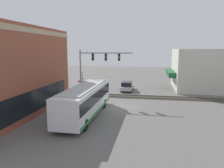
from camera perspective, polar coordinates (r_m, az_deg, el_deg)
name	(u,v)px	position (r m, az deg, el deg)	size (l,w,h in m)	color
ground_plane	(119,107)	(25.56, 1.74, -6.09)	(120.00, 120.00, 0.00)	#605E5B
shop_building	(198,69)	(39.80, 21.60, 3.64)	(11.12, 9.14, 6.71)	beige
city_bus	(85,100)	(22.09, -6.98, -4.06)	(11.39, 2.59, 3.06)	silver
traffic_signal_gantry	(96,63)	(28.96, -4.23, 5.50)	(0.42, 7.08, 6.60)	gray
crossing_signal	(82,81)	(30.32, -7.80, 0.67)	(1.41, 1.18, 3.81)	gray
rail_track_near	(125,96)	(31.33, 3.38, -3.20)	(2.60, 60.00, 0.15)	#332D28
parked_car_silver	(127,86)	(35.60, 3.95, -0.64)	(4.32, 1.82, 1.48)	#B7B7BC
pedestrian_at_crossing	(91,92)	(29.79, -5.39, -2.08)	(0.34, 0.34, 1.83)	#2D3351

